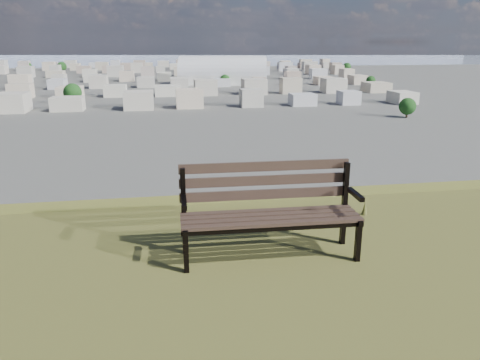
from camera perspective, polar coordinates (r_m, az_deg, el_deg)
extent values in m
cube|color=#3B2B22|center=(4.85, 4.20, -5.36)|extent=(1.91, 0.13, 0.04)
cube|color=#3B2B22|center=(4.96, 3.89, -4.82)|extent=(1.91, 0.13, 0.04)
cube|color=#3B2B22|center=(5.08, 3.59, -4.31)|extent=(1.91, 0.13, 0.04)
cube|color=#3B2B22|center=(5.20, 3.31, -3.81)|extent=(1.91, 0.13, 0.04)
cube|color=#3B2B22|center=(5.22, 3.16, -1.74)|extent=(1.91, 0.08, 0.11)
cube|color=#3B2B22|center=(5.20, 3.13, -0.04)|extent=(1.91, 0.08, 0.11)
cube|color=#3B2B22|center=(5.18, 3.10, 1.68)|extent=(1.91, 0.08, 0.11)
cube|color=black|center=(4.82, -6.61, -8.59)|extent=(0.05, 0.06, 0.47)
cube|color=black|center=(5.14, -6.86, -3.87)|extent=(0.05, 0.06, 0.98)
cube|color=black|center=(4.94, -6.76, -5.42)|extent=(0.06, 0.53, 0.05)
cube|color=black|center=(4.79, -6.85, -2.71)|extent=(0.06, 0.38, 0.05)
cube|color=black|center=(5.18, 14.20, -7.17)|extent=(0.05, 0.06, 0.47)
cube|color=black|center=(5.48, 12.62, -2.86)|extent=(0.05, 0.06, 0.98)
cube|color=black|center=(5.29, 13.50, -4.27)|extent=(0.06, 0.53, 0.05)
cube|color=black|center=(5.15, 13.91, -1.71)|extent=(0.06, 0.38, 0.05)
cube|color=black|center=(4.85, 4.21, -5.93)|extent=(1.91, 0.09, 0.04)
cube|color=black|center=(5.22, 3.28, -4.27)|extent=(1.91, 0.09, 0.04)
cone|color=brown|center=(6.60, 14.95, -3.35)|extent=(0.08, 0.08, 0.18)
cube|color=silver|center=(321.11, -2.07, 12.18)|extent=(61.50, 35.74, 6.41)
cylinder|color=white|center=(320.89, -2.07, 12.75)|extent=(61.50, 35.74, 24.37)
cube|color=beige|center=(212.41, -25.95, 8.42)|extent=(11.00, 11.00, 7.00)
cube|color=#B4A49A|center=(206.94, -19.51, 8.96)|extent=(11.00, 11.00, 7.00)
cube|color=beige|center=(204.17, -12.79, 9.40)|extent=(11.00, 11.00, 7.00)
cube|color=silver|center=(204.20, -5.96, 9.71)|extent=(11.00, 11.00, 7.00)
cube|color=#C0B49C|center=(207.03, 0.78, 9.89)|extent=(11.00, 11.00, 7.00)
cube|color=tan|center=(212.55, 7.26, 9.93)|extent=(11.00, 11.00, 7.00)
cube|color=beige|center=(220.56, 13.34, 9.86)|extent=(11.00, 11.00, 7.00)
cube|color=#B9B3A7|center=(230.80, 18.93, 9.70)|extent=(11.00, 11.00, 7.00)
cube|color=beige|center=(263.51, -25.53, 9.74)|extent=(11.00, 11.00, 7.00)
cube|color=silver|center=(258.01, -20.34, 10.20)|extent=(11.00, 11.00, 7.00)
cube|color=#C0B49C|center=(254.67, -14.95, 10.59)|extent=(11.00, 11.00, 7.00)
cube|color=tan|center=(253.56, -9.46, 10.89)|extent=(11.00, 11.00, 7.00)
cube|color=beige|center=(254.71, -3.95, 11.09)|extent=(11.00, 11.00, 7.00)
cube|color=#B9B3A7|center=(258.11, 1.46, 11.20)|extent=(11.00, 11.00, 7.00)
cube|color=beige|center=(263.65, 6.69, 11.20)|extent=(11.00, 11.00, 7.00)
cube|color=#B4A49A|center=(271.21, 11.67, 11.13)|extent=(11.00, 11.00, 7.00)
cube|color=beige|center=(280.63, 16.34, 10.98)|extent=(11.00, 11.00, 7.00)
cube|color=tan|center=(314.72, -25.25, 10.62)|extent=(11.00, 11.00, 7.00)
cube|color=beige|center=(309.20, -20.90, 11.02)|extent=(11.00, 11.00, 7.00)
cube|color=#B9B3A7|center=(305.47, -16.40, 11.37)|extent=(11.00, 11.00, 7.00)
cube|color=beige|center=(303.60, -11.82, 11.66)|extent=(11.00, 11.00, 7.00)
cube|color=#B4A49A|center=(303.62, -7.20, 11.87)|extent=(11.00, 11.00, 7.00)
cube|color=beige|center=(305.53, -2.60, 12.01)|extent=(11.00, 11.00, 7.00)
cube|color=silver|center=(309.30, 1.92, 12.07)|extent=(11.00, 11.00, 7.00)
cube|color=#C0B49C|center=(314.86, 6.31, 12.06)|extent=(11.00, 11.00, 7.00)
cube|color=tan|center=(322.11, 10.51, 11.98)|extent=(11.00, 11.00, 7.00)
cube|color=beige|center=(330.95, 14.51, 11.86)|extent=(11.00, 11.00, 7.00)
cube|color=#B4A49A|center=(365.99, -25.04, 11.26)|extent=(11.00, 11.00, 7.00)
cube|color=beige|center=(360.45, -21.30, 11.61)|extent=(11.00, 11.00, 7.00)
cube|color=silver|center=(356.45, -17.45, 11.93)|extent=(11.00, 11.00, 7.00)
cube|color=#C0B49C|center=(354.04, -13.52, 12.19)|extent=(11.00, 11.00, 7.00)
cube|color=tan|center=(353.24, -9.55, 12.41)|extent=(11.00, 11.00, 7.00)
cube|color=beige|center=(354.07, -5.57, 12.56)|extent=(11.00, 11.00, 7.00)
cube|color=#B9B3A7|center=(356.52, -1.62, 12.66)|extent=(11.00, 11.00, 7.00)
cube|color=beige|center=(360.56, 2.25, 12.69)|extent=(11.00, 11.00, 7.00)
cube|color=#B4A49A|center=(366.12, 6.03, 12.67)|extent=(11.00, 11.00, 7.00)
cube|color=beige|center=(373.15, 9.67, 12.61)|extent=(11.00, 11.00, 7.00)
cube|color=silver|center=(381.56, 13.17, 12.49)|extent=(11.00, 11.00, 7.00)
cube|color=beige|center=(417.29, -24.88, 11.74)|extent=(11.00, 11.00, 7.00)
cube|color=#B9B3A7|center=(411.75, -21.60, 12.06)|extent=(11.00, 11.00, 7.00)
cube|color=beige|center=(407.54, -18.23, 12.34)|extent=(11.00, 11.00, 7.00)
cube|color=#B4A49A|center=(404.72, -14.80, 12.59)|extent=(11.00, 11.00, 7.00)
cube|color=beige|center=(403.31, -11.32, 12.80)|extent=(11.00, 11.00, 7.00)
cube|color=silver|center=(403.33, -7.83, 12.96)|extent=(11.00, 11.00, 7.00)
cube|color=#C0B49C|center=(404.77, -4.34, 13.07)|extent=(11.00, 11.00, 7.00)
cube|color=tan|center=(407.62, -0.89, 13.14)|extent=(11.00, 11.00, 7.00)
cube|color=beige|center=(411.85, 2.50, 13.16)|extent=(11.00, 11.00, 7.00)
cube|color=#B9B3A7|center=(417.42, 5.82, 13.14)|extent=(11.00, 11.00, 7.00)
cube|color=beige|center=(424.28, 9.03, 13.08)|extent=(11.00, 11.00, 7.00)
cube|color=#B4A49A|center=(432.36, 12.13, 12.98)|extent=(11.00, 11.00, 7.00)
cube|color=#C0B49C|center=(468.62, -24.76, 12.11)|extent=(11.00, 11.00, 7.00)
cube|color=tan|center=(463.07, -21.84, 12.40)|extent=(11.00, 11.00, 7.00)
cube|color=beige|center=(458.71, -18.84, 12.66)|extent=(11.00, 11.00, 7.00)
cube|color=#B9B3A7|center=(455.57, -15.79, 12.89)|extent=(11.00, 11.00, 7.00)
cube|color=beige|center=(453.69, -12.71, 13.09)|extent=(11.00, 11.00, 7.00)
cube|color=#B4A49A|center=(453.06, -9.60, 13.26)|extent=(11.00, 11.00, 7.00)
cube|color=beige|center=(453.71, -6.48, 13.38)|extent=(11.00, 11.00, 7.00)
cube|color=silver|center=(455.63, -3.38, 13.47)|extent=(11.00, 11.00, 7.00)
cube|color=#C0B49C|center=(458.79, -0.32, 13.51)|extent=(11.00, 11.00, 7.00)
cube|color=tan|center=(463.18, 2.70, 13.53)|extent=(11.00, 11.00, 7.00)
cube|color=beige|center=(468.75, 5.65, 13.50)|extent=(11.00, 11.00, 7.00)
cube|color=#B9B3A7|center=(475.48, 8.53, 13.44)|extent=(11.00, 11.00, 7.00)
cube|color=beige|center=(483.30, 11.31, 13.36)|extent=(11.00, 11.00, 7.00)
cube|color=beige|center=(526.56, -27.23, 12.13)|extent=(11.00, 11.00, 7.00)
cube|color=silver|center=(519.97, -24.66, 12.41)|extent=(11.00, 11.00, 7.00)
cube|color=#C0B49C|center=(514.41, -22.03, 12.68)|extent=(11.00, 11.00, 7.00)
cube|color=tan|center=(509.93, -19.33, 12.92)|extent=(11.00, 11.00, 7.00)
cube|color=beige|center=(506.54, -16.59, 13.13)|extent=(11.00, 11.00, 7.00)
cube|color=#B9B3A7|center=(504.27, -13.82, 13.32)|extent=(11.00, 11.00, 7.00)
cube|color=beige|center=(503.14, -11.02, 13.48)|extent=(11.00, 11.00, 7.00)
cube|color=#B4A49A|center=(503.15, -8.21, 13.61)|extent=(11.00, 11.00, 7.00)
cube|color=beige|center=(504.31, -5.41, 13.71)|extent=(11.00, 11.00, 7.00)
cube|color=silver|center=(506.60, -2.62, 13.78)|extent=(11.00, 11.00, 7.00)
cube|color=#C0B49C|center=(510.01, 0.14, 13.81)|extent=(11.00, 11.00, 7.00)
cube|color=tan|center=(514.52, 2.85, 13.82)|extent=(11.00, 11.00, 7.00)
cube|color=beige|center=(520.10, 5.52, 13.79)|extent=(11.00, 11.00, 7.00)
cube|color=#B9B3A7|center=(526.71, 8.12, 13.74)|extent=(11.00, 11.00, 7.00)
cube|color=beige|center=(534.33, 10.65, 13.66)|extent=(11.00, 11.00, 7.00)
cube|color=beige|center=(577.84, -26.93, 12.40)|extent=(11.00, 11.00, 7.00)
cube|color=silver|center=(571.33, -24.58, 12.66)|extent=(11.00, 11.00, 7.00)
cube|color=#C0B49C|center=(565.77, -22.18, 12.90)|extent=(11.00, 11.00, 7.00)
cube|color=tan|center=(561.18, -19.73, 13.13)|extent=(11.00, 11.00, 7.00)
cube|color=beige|center=(557.59, -17.25, 13.33)|extent=(11.00, 11.00, 7.00)
cube|color=#B9B3A7|center=(555.01, -14.73, 13.51)|extent=(11.00, 11.00, 7.00)
cube|color=beige|center=(553.46, -12.18, 13.67)|extent=(11.00, 11.00, 7.00)
cube|color=#B4A49A|center=(552.95, -9.63, 13.80)|extent=(11.00, 11.00, 7.00)
cube|color=beige|center=(553.48, -7.07, 13.90)|extent=(11.00, 11.00, 7.00)
cube|color=silver|center=(555.05, -4.52, 13.98)|extent=(11.00, 11.00, 7.00)
cube|color=#C0B49C|center=(557.65, -1.99, 14.03)|extent=(11.00, 11.00, 7.00)
cube|color=tan|center=(561.27, 0.52, 14.06)|extent=(11.00, 11.00, 7.00)
cube|color=beige|center=(565.88, 2.98, 14.06)|extent=(11.00, 11.00, 7.00)
cube|color=#B9B3A7|center=(571.46, 5.41, 14.03)|extent=(11.00, 11.00, 7.00)
cube|color=beige|center=(577.98, 7.78, 13.98)|extent=(11.00, 11.00, 7.00)
cube|color=#B4A49A|center=(585.42, 10.10, 13.91)|extent=(11.00, 11.00, 7.00)
cylinder|color=#322319|center=(187.67, 19.65, 7.50)|extent=(0.80, 0.80, 2.10)
sphere|color=#143613|center=(187.26, 19.74, 8.45)|extent=(6.30, 6.30, 6.30)
cylinder|color=#322319|center=(227.44, -19.63, 9.00)|extent=(0.80, 0.80, 2.70)
sphere|color=#143613|center=(227.02, -19.73, 10.01)|extent=(8.10, 8.10, 8.10)
cylinder|color=#322319|center=(312.14, 15.62, 11.06)|extent=(0.80, 0.80, 1.95)
sphere|color=#143613|center=(311.91, 15.66, 11.59)|extent=(5.85, 5.85, 5.85)
cylinder|color=#322319|center=(407.77, -0.89, 12.81)|extent=(0.80, 0.80, 2.25)
sphere|color=#143613|center=(407.56, -0.89, 13.28)|extent=(6.75, 6.75, 6.75)
cylinder|color=#322319|center=(471.78, -20.83, 12.30)|extent=(0.80, 0.80, 2.85)
sphere|color=#143613|center=(471.56, -20.89, 12.82)|extent=(8.55, 8.55, 8.55)
cylinder|color=#322319|center=(519.58, -24.42, 12.18)|extent=(0.80, 0.80, 2.40)
sphere|color=#143613|center=(519.41, -24.46, 12.58)|extent=(7.20, 7.20, 7.20)
cylinder|color=#322319|center=(306.23, -1.83, 11.56)|extent=(0.80, 0.80, 2.10)
sphere|color=#143613|center=(305.98, -1.84, 12.15)|extent=(6.30, 6.30, 6.30)
cylinder|color=#322319|center=(456.20, 12.87, 12.82)|extent=(0.80, 0.80, 2.55)
sphere|color=#143613|center=(456.00, 12.90, 13.30)|extent=(7.65, 7.65, 7.65)
cube|color=#9CACC6|center=(902.85, -9.68, 14.53)|extent=(2400.00, 700.00, 0.12)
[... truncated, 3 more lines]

